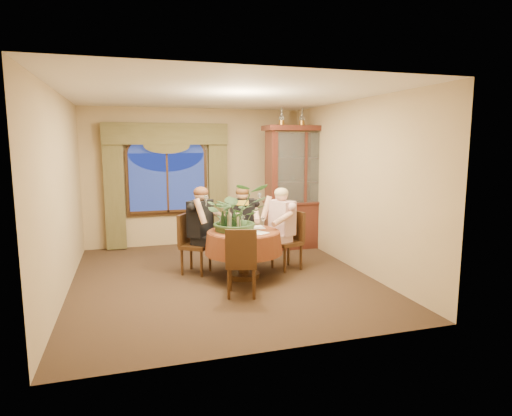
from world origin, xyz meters
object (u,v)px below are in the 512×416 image
object	(u,v)px
chair_front_left	(242,261)
person_pink	(282,228)
dining_table	(244,254)
oil_lamp_center	(302,117)
china_cabinet	(301,187)
oil_lamp_right	(322,117)
wine_bottle_0	(234,221)
wine_bottle_2	(223,222)
chair_back_right	(243,237)
chair_right	(287,241)
centerpiece_plant	(237,190)
oil_lamp_left	(282,117)
person_scarf	(242,225)
chair_back	(196,244)
olive_bowl	(248,230)
wine_bottle_1	(229,221)
person_back	(201,230)
stoneware_vase	(237,221)
wine_bottle_3	(227,219)

from	to	relation	value
chair_front_left	person_pink	distance (m)	1.45
dining_table	oil_lamp_center	xyz separation A→B (m)	(1.64, 1.65, 2.23)
dining_table	china_cabinet	world-z (taller)	china_cabinet
oil_lamp_right	wine_bottle_0	size ratio (longest dim) A/B	1.03
chair_front_left	wine_bottle_2	bearing A→B (deg)	115.31
chair_back_right	wine_bottle_0	bearing A→B (deg)	80.69
chair_right	centerpiece_plant	world-z (taller)	centerpiece_plant
dining_table	wine_bottle_0	size ratio (longest dim) A/B	3.67
oil_lamp_left	wine_bottle_0	size ratio (longest dim) A/B	1.03
chair_front_left	person_pink	xyz separation A→B (m)	(0.97, 1.05, 0.21)
person_scarf	wine_bottle_2	xyz separation A→B (m)	(-0.53, -0.83, 0.24)
chair_back	olive_bowl	bearing A→B (deg)	89.07
person_scarf	wine_bottle_1	world-z (taller)	person_scarf
person_pink	person_back	size ratio (longest dim) A/B	0.97
dining_table	person_scarf	xyz separation A→B (m)	(0.19, 0.80, 0.30)
oil_lamp_right	chair_right	size ratio (longest dim) A/B	0.35
china_cabinet	person_pink	bearing A→B (deg)	-123.48
chair_front_left	stoneware_vase	size ratio (longest dim) A/B	3.55
china_cabinet	stoneware_vase	distance (m)	2.35
chair_front_left	wine_bottle_2	distance (m)	0.85
chair_back	chair_front_left	xyz separation A→B (m)	(0.45, -1.20, 0.00)
oil_lamp_left	wine_bottle_0	world-z (taller)	oil_lamp_left
china_cabinet	oil_lamp_left	xyz separation A→B (m)	(-0.43, 0.00, 1.39)
person_back	wine_bottle_0	size ratio (longest dim) A/B	4.28
person_pink	china_cabinet	bearing A→B (deg)	-55.70
chair_front_left	centerpiece_plant	xyz separation A→B (m)	(0.15, 0.85, 0.90)
oil_lamp_left	person_scarf	xyz separation A→B (m)	(-1.02, -0.86, -1.93)
person_pink	chair_front_left	bearing A→B (deg)	115.07
person_pink	wine_bottle_2	xyz separation A→B (m)	(-1.08, -0.34, 0.23)
dining_table	oil_lamp_left	world-z (taller)	oil_lamp_left
oil_lamp_center	chair_back_right	bearing A→B (deg)	-148.03
wine_bottle_2	wine_bottle_3	distance (m)	0.24
person_scarf	wine_bottle_1	bearing A→B (deg)	75.40
dining_table	chair_back_right	xyz separation A→B (m)	(0.19, 0.75, 0.10)
wine_bottle_3	person_pink	bearing A→B (deg)	7.43
olive_bowl	person_back	bearing A→B (deg)	139.47
dining_table	oil_lamp_left	size ratio (longest dim) A/B	3.56
chair_right	olive_bowl	xyz separation A→B (m)	(-0.76, -0.29, 0.29)
wine_bottle_0	stoneware_vase	bearing A→B (deg)	63.64
chair_front_left	chair_back_right	bearing A→B (deg)	91.31
china_cabinet	wine_bottle_0	size ratio (longest dim) A/B	7.39
chair_front_left	centerpiece_plant	size ratio (longest dim) A/B	0.87
oil_lamp_center	wine_bottle_3	bearing A→B (deg)	-141.48
chair_right	person_pink	size ratio (longest dim) A/B	0.70
chair_back_right	chair_back	xyz separation A→B (m)	(-0.87, -0.30, 0.00)
oil_lamp_center	chair_back	world-z (taller)	oil_lamp_center
chair_back_right	stoneware_vase	world-z (taller)	stoneware_vase
person_back	wine_bottle_3	xyz separation A→B (m)	(0.38, -0.32, 0.21)
chair_right	olive_bowl	size ratio (longest dim) A/B	6.36
person_back	chair_front_left	bearing A→B (deg)	56.33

